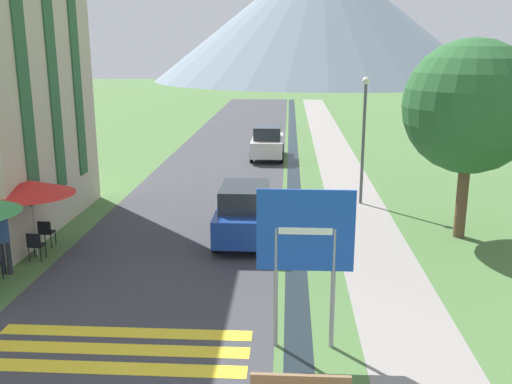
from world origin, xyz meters
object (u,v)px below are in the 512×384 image
cafe_umbrella_middle_red (31,187)px  person_standing_terrace (3,239)px  parked_car_near (245,213)px  streetlamp (364,130)px  cafe_chair_far_right (46,231)px  cafe_chair_middle (35,244)px  tree_by_path (470,107)px  road_sign (305,245)px  parked_car_far (267,142)px

cafe_umbrella_middle_red → person_standing_terrace: cafe_umbrella_middle_red is taller
parked_car_near → streetlamp: 6.55m
cafe_chair_far_right → cafe_chair_middle: same height
parked_car_near → person_standing_terrace: bearing=-153.2°
parked_car_near → tree_by_path: size_ratio=0.61×
cafe_umbrella_middle_red → person_standing_terrace: size_ratio=1.43×
parked_car_near → cafe_chair_far_right: size_ratio=4.50×
parked_car_near → cafe_chair_middle: size_ratio=4.50×
parked_car_near → person_standing_terrace: size_ratio=2.20×
cafe_chair_middle → person_standing_terrace: person_standing_terrace is taller
person_standing_terrace → streetlamp: 13.14m
cafe_umbrella_middle_red → tree_by_path: (12.92, 2.47, 2.12)m
parked_car_near → cafe_chair_middle: (-5.85, -2.16, -0.39)m
road_sign → cafe_chair_far_right: road_sign is taller
parked_car_far → streetlamp: size_ratio=0.81×
parked_car_near → streetlamp: (4.19, 4.62, 2.01)m
cafe_chair_far_right → parked_car_near: bearing=27.8°
cafe_chair_middle → streetlamp: (10.04, 6.77, 2.40)m
tree_by_path → cafe_chair_far_right: bearing=-172.3°
cafe_chair_far_right → cafe_chair_middle: bearing=-63.0°
tree_by_path → streetlamp: bearing=124.9°
parked_car_near → person_standing_terrace: 6.99m
road_sign → cafe_chair_middle: size_ratio=3.92×
cafe_chair_middle → streetlamp: 12.35m
streetlamp → parked_car_far: bearing=114.0°
road_sign → parked_car_near: (-1.69, 6.53, -1.30)m
road_sign → parked_car_near: size_ratio=0.87×
parked_car_near → cafe_umbrella_middle_red: cafe_umbrella_middle_red is taller
person_standing_terrace → parked_car_far: bearing=69.0°
person_standing_terrace → streetlamp: (10.43, 7.77, 1.90)m
parked_car_far → cafe_umbrella_middle_red: 16.58m
cafe_umbrella_middle_red → streetlamp: bearing=31.8°
road_sign → streetlamp: size_ratio=0.68×
road_sign → parked_car_far: road_sign is taller
road_sign → streetlamp: streetlamp is taller
road_sign → cafe_chair_far_right: bearing=144.4°
streetlamp → tree_by_path: 4.89m
parked_car_near → cafe_chair_middle: bearing=-159.8°
cafe_chair_far_right → tree_by_path: tree_by_path is taller
road_sign → cafe_chair_far_right: 9.65m
road_sign → cafe_umbrella_middle_red: road_sign is taller
road_sign → person_standing_terrace: (-7.93, 3.38, -1.20)m
parked_car_far → person_standing_terrace: bearing=-111.0°
parked_car_far → cafe_umbrella_middle_red: (-6.21, -15.32, 1.16)m
cafe_umbrella_middle_red → streetlamp: size_ratio=0.51×
cafe_umbrella_middle_red → streetlamp: streetlamp is taller
road_sign → tree_by_path: 9.16m
parked_car_far → cafe_chair_middle: size_ratio=4.67×
parked_car_far → cafe_chair_middle: bearing=-111.0°
cafe_chair_far_right → tree_by_path: 13.55m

